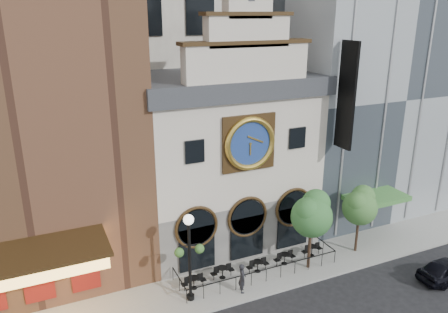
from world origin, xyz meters
The scene contains 16 objects.
ground centered at (0.00, 0.00, 0.00)m, with size 120.00×120.00×0.00m, color black.
sidewalk centered at (0.00, 2.50, 0.07)m, with size 44.00×5.00×0.15m, color gray.
clock_building centered at (0.00, 7.82, 6.69)m, with size 12.60×8.78×18.65m.
theater_building centered at (-13.00, 9.96, 12.60)m, with size 14.00×15.60×25.00m.
retail_building centered at (12.99, 9.99, 10.14)m, with size 14.00×14.40×20.00m.
cafe_railing centered at (0.00, 2.50, 0.60)m, with size 10.60×2.60×0.90m, color black, non-canonical shape.
bistro_0 centered at (-4.41, 2.40, 0.61)m, with size 1.58×0.68×0.90m.
bistro_1 centered at (-2.35, 2.70, 0.61)m, with size 1.58×0.68×0.90m.
bistro_2 centered at (0.04, 2.40, 0.61)m, with size 1.58×0.68×0.90m.
bistro_3 centered at (2.12, 2.46, 0.61)m, with size 1.58×0.68×0.90m.
bistro_4 centered at (4.41, 2.58, 0.61)m, with size 1.58×0.68×0.90m.
car_right centered at (10.83, -3.15, 0.73)m, with size 1.72×4.27×1.46m, color black.
pedestrian centered at (-1.85, 0.90, 1.09)m, with size 0.69×0.45×1.89m, color black.
lamppost centered at (-4.95, 1.49, 3.56)m, with size 1.76×0.66×5.51m.
tree_left centered at (3.41, 1.51, 4.08)m, with size 2.78×2.68×5.36m.
tree_right centered at (7.71, 1.91, 3.68)m, with size 2.50×2.40×4.81m.
Camera 1 is at (-12.14, -19.26, 16.34)m, focal length 35.00 mm.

